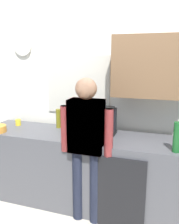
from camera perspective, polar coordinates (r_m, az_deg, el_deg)
The scene contains 11 objects.
ground_plane at distance 2.95m, azimuth -0.73°, elevation -24.37°, with size 8.00×8.00×0.00m, color beige.
kitchen_counter at distance 2.96m, azimuth 1.19°, elevation -14.06°, with size 2.88×0.64×0.90m, color #4C4C51.
dishwasher_panel at distance 2.62m, azimuth 6.92°, elevation -19.10°, with size 0.56×0.02×0.81m, color black.
back_wall_assembly at distance 3.03m, azimuth 4.74°, elevation 4.70°, with size 4.48×0.42×2.60m.
coffee_maker at distance 2.85m, azimuth 4.51°, elevation -2.29°, with size 0.20×0.20×0.33m.
bottle_green_wine at distance 2.43m, azimuth 20.37°, elevation -5.74°, with size 0.07×0.07×0.30m, color #195923.
bottle_olive_oil at distance 3.09m, azimuth -7.53°, elevation -1.55°, with size 0.06×0.06×0.25m, color olive.
cup_yellow_cup at distance 3.34m, azimuth -16.86°, elevation -2.40°, with size 0.07×0.07×0.09m, color yellow.
cup_blue_mug at distance 3.07m, azimuth -3.99°, elevation -3.01°, with size 0.08×0.08×0.10m, color #3351B2.
person_at_sink at distance 2.49m, azimuth -0.79°, elevation -6.78°, with size 0.57×0.22×1.60m.
person_guest at distance 2.49m, azimuth -0.79°, elevation -6.78°, with size 0.57×0.22×1.60m.
Camera 1 is at (0.76, -2.22, 1.79)m, focal length 37.86 mm.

